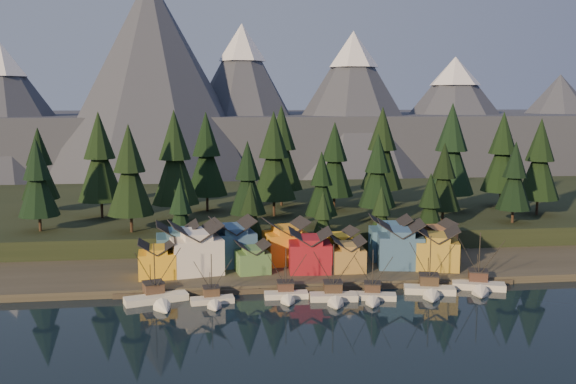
{
  "coord_description": "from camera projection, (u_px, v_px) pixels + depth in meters",
  "views": [
    {
      "loc": [
        -21.58,
        -105.77,
        37.74
      ],
      "look_at": [
        -4.55,
        30.0,
        17.69
      ],
      "focal_mm": 40.0,
      "sensor_mm": 36.0,
      "label": 1
    }
  ],
  "objects": [
    {
      "name": "tree_shore_1",
      "position": [
        251.0,
        216.0,
        148.19
      ],
      "size": [
        7.36,
        7.36,
        17.14
      ],
      "color": "#332319",
      "rests_on": "shore_strip"
    },
    {
      "name": "tree_hill_6",
      "position": [
        274.0,
        159.0,
        172.16
      ],
      "size": [
        12.21,
        12.21,
        28.44
      ],
      "color": "#332319",
      "rests_on": "hillside"
    },
    {
      "name": "house_back_2",
      "position": [
        286.0,
        240.0,
        141.88
      ],
      "size": [
        10.35,
        9.73,
        9.71
      ],
      "rotation": [
        0.0,
        0.0,
        0.16
      ],
      "color": "orange",
      "rests_on": "shore_strip"
    },
    {
      "name": "tree_hill_7",
      "position": [
        321.0,
        186.0,
        157.46
      ],
      "size": [
        8.14,
        8.14,
        18.96
      ],
      "color": "#332319",
      "rests_on": "hillside"
    },
    {
      "name": "house_back_0",
      "position": [
        178.0,
        244.0,
        138.76
      ],
      "size": [
        9.62,
        9.3,
        9.63
      ],
      "rotation": [
        0.0,
        0.0,
        0.1
      ],
      "color": "#345E7C",
      "rests_on": "shore_strip"
    },
    {
      "name": "boat_5",
      "position": [
        430.0,
        282.0,
        123.86
      ],
      "size": [
        10.53,
        11.15,
        12.58
      ],
      "rotation": [
        0.0,
        0.0,
        -0.24
      ],
      "color": "beige",
      "rests_on": "ground"
    },
    {
      "name": "tree_hill_17",
      "position": [
        540.0,
        162.0,
        174.31
      ],
      "size": [
        11.37,
        11.37,
        26.49
      ],
      "color": "#332319",
      "rests_on": "hillside"
    },
    {
      "name": "tree_shore_2",
      "position": [
        323.0,
        220.0,
        150.47
      ],
      "size": [
        6.31,
        6.31,
        14.69
      ],
      "color": "#332319",
      "rests_on": "shore_strip"
    },
    {
      "name": "house_front_4",
      "position": [
        348.0,
        253.0,
        135.83
      ],
      "size": [
        7.02,
        7.55,
        6.97
      ],
      "rotation": [
        0.0,
        0.0,
        -0.03
      ],
      "color": "#AC833D",
      "rests_on": "shore_strip"
    },
    {
      "name": "tree_hill_3",
      "position": [
        175.0,
        161.0,
        164.01
      ],
      "size": [
        12.42,
        12.42,
        28.94
      ],
      "color": "#332319",
      "rests_on": "hillside"
    },
    {
      "name": "tree_hill_9",
      "position": [
        378.0,
        173.0,
        165.99
      ],
      "size": [
        9.8,
        9.8,
        22.83
      ],
      "color": "#332319",
      "rests_on": "hillside"
    },
    {
      "name": "boat_1",
      "position": [
        213.0,
        294.0,
        118.16
      ],
      "size": [
        8.47,
        9.05,
        10.26
      ],
      "rotation": [
        0.0,
        0.0,
        0.12
      ],
      "color": "beige",
      "rests_on": "ground"
    },
    {
      "name": "mountain_ridge",
      "position": [
        243.0,
        122.0,
        317.36
      ],
      "size": [
        560.0,
        190.0,
        90.0
      ],
      "color": "#4A4F5F",
      "rests_on": "ground"
    },
    {
      "name": "ground",
      "position": [
        335.0,
        316.0,
        111.97
      ],
      "size": [
        500.0,
        500.0,
        0.0
      ],
      "primitive_type": "plane",
      "color": "black",
      "rests_on": "ground"
    },
    {
      "name": "house_front_5",
      "position": [
        400.0,
        243.0,
        138.57
      ],
      "size": [
        10.89,
        10.2,
        9.99
      ],
      "rotation": [
        0.0,
        0.0,
        -0.18
      ],
      "color": "#375C82",
      "rests_on": "shore_strip"
    },
    {
      "name": "boat_6",
      "position": [
        479.0,
        279.0,
        126.58
      ],
      "size": [
        11.04,
        11.62,
        12.67
      ],
      "rotation": [
        0.0,
        0.0,
        -0.33
      ],
      "color": "silver",
      "rests_on": "ground"
    },
    {
      "name": "tree_hill_2",
      "position": [
        130.0,
        173.0,
        151.24
      ],
      "size": [
        11.12,
        11.12,
        25.91
      ],
      "color": "#332319",
      "rests_on": "hillside"
    },
    {
      "name": "tree_hill_13",
      "position": [
        514.0,
        178.0,
        163.45
      ],
      "size": [
        9.0,
        9.0,
        20.98
      ],
      "color": "#332319",
      "rests_on": "hillside"
    },
    {
      "name": "tree_shore_3",
      "position": [
        381.0,
        216.0,
        152.11
      ],
      "size": [
        6.77,
        6.77,
        15.77
      ],
      "color": "#332319",
      "rests_on": "shore_strip"
    },
    {
      "name": "tree_hill_16",
      "position": [
        39.0,
        166.0,
        177.41
      ],
      "size": [
        10.27,
        10.27,
        23.92
      ],
      "color": "#332319",
      "rests_on": "hillside"
    },
    {
      "name": "tree_hill_0",
      "position": [
        38.0,
        181.0,
        152.73
      ],
      "size": [
        9.65,
        9.65,
        22.48
      ],
      "color": "#332319",
      "rests_on": "hillside"
    },
    {
      "name": "tree_hill_1",
      "position": [
        100.0,
        160.0,
        169.45
      ],
      "size": [
        12.19,
        12.19,
        28.41
      ],
      "color": "#332319",
      "rests_on": "hillside"
    },
    {
      "name": "tree_hill_15",
      "position": [
        281.0,
        151.0,
        189.24
      ],
      "size": [
        12.8,
        12.8,
        29.83
      ],
      "color": "#332319",
      "rests_on": "hillside"
    },
    {
      "name": "tree_shore_4",
      "position": [
        430.0,
        208.0,
        153.35
      ],
      "size": [
        8.05,
        8.05,
        18.75
      ],
      "color": "#332319",
      "rests_on": "shore_strip"
    },
    {
      "name": "tree_hill_10",
      "position": [
        382.0,
        151.0,
        191.0
      ],
      "size": [
        12.61,
        12.61,
        29.37
      ],
      "color": "#332319",
      "rests_on": "hillside"
    },
    {
      "name": "boat_3",
      "position": [
        334.0,
        289.0,
        119.67
      ],
      "size": [
        9.4,
        10.1,
        11.86
      ],
      "rotation": [
        0.0,
        0.0,
        -0.09
      ],
      "color": "beige",
      "rests_on": "ground"
    },
    {
      "name": "house_front_3",
      "position": [
        310.0,
        249.0,
        135.18
      ],
      "size": [
        9.31,
        8.93,
        8.87
      ],
      "rotation": [
        0.0,
        0.0,
        -0.08
      ],
      "color": "maroon",
      "rests_on": "shore_strip"
    },
    {
      "name": "house_front_2",
      "position": [
        253.0,
        256.0,
        134.27
      ],
      "size": [
        7.57,
        7.62,
        6.46
      ],
      "rotation": [
        0.0,
        0.0,
        0.16
      ],
      "color": "#558447",
      "rests_on": "shore_strip"
    },
    {
      "name": "house_back_4",
      "position": [
        390.0,
        237.0,
        145.51
      ],
      "size": [
        9.95,
        9.65,
        9.69
      ],
      "rotation": [
        0.0,
        0.0,
        -0.13
      ],
      "color": "#3A668A",
      "rests_on": "shore_strip"
    },
    {
      "name": "boat_4",
      "position": [
        373.0,
        290.0,
        120.4
      ],
      "size": [
        9.51,
        9.98,
        10.52
      ],
      "rotation": [
        0.0,
        0.0,
        -0.23
      ],
      "color": "beige",
      "rests_on": "ground"
    },
    {
      "name": "boat_0",
      "position": [
        158.0,
        292.0,
        118.37
      ],
      "size": [
        12.45,
        12.97,
        12.44
      ],
      "rotation": [
        0.0,
        0.0,
        0.3
      ],
      "color": "white",
      "rests_on": "ground"
    },
    {
      "name": "boat_2",
      "position": [
        287.0,
        289.0,
        121.16
      ],
      "size": [
        8.58,
        9.31,
        10.63
      ],
      "rotation": [
        0.0,
        0.0,
        -0.03
      ],
      "color": "silver",
      "rests_on": "ground"
    },
    {
      "name": "house_front_0",
      "position": [
        157.0,
        258.0,
        130.93
      ],
      "size": [
        8.0,
        7.62,
        7.51
      ],
      "rotation": [
        0.0,
        0.0,
        0.07
      ],
      "color": "gold",
      "rests_on": "shore_strip"
    },
    {
      "name": "tree_hill_4",
      "position": [
        206.0,
        157.0,
        179.79
      ],
      "size": [
        12.06,
        12.06,
        28.1
      ],
      "color": "#332319",
      "rests_on": "hillside"
    },
    {
      "name": "tree_hill_5",
      "position": [
        248.0,
        180.0,
        157.0
      ],
      "size": [
        9.25,
        9.25,
        21.54
      ],
      "color": "#332319",
      "rests_on": "hillside"
    },
    {
      "name": "house_back_3",
      "position": [
        339.0,
        244.0,
        142.61
      ],
      "size": [
        8.29,
        7.57,
        7.64
      ],
      "rotation": [
        0.0,
        0.0,
        0.13
      ],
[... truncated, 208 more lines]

